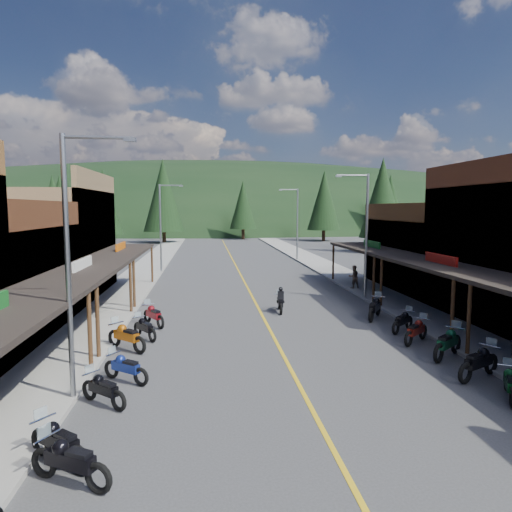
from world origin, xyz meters
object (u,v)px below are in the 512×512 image
object	(u,v)px
streetlight_0	(73,256)
pine_8	(53,207)
shop_west_3	(41,244)
bike_west_9	(154,314)
bike_west_8	(145,327)
bike_east_4	(510,382)
pine_11	(382,198)
bike_west_5	(103,388)
streetlight_3	(296,221)
pine_5	(384,198)
pine_4	(324,200)
pine_2	(163,195)
bike_west_4	(59,440)
pine_6	(460,205)
bike_east_5	(479,361)
bike_east_7	(416,330)
pine_10	(104,202)
bike_west_7	(126,335)
bike_east_8	(403,320)
pine_1	(94,201)
bike_west_6	(126,366)
bike_east_9	(375,307)
shop_east_3	(439,254)
bike_west_3	(70,459)
streetlight_1	(162,224)
pine_7	(60,201)
pine_3	(243,205)
pedestrian_east_b	(354,277)
rider_on_bike	(280,302)
bike_east_6	(448,342)
streetlight_2	(364,230)

from	to	relation	value
streetlight_0	pine_8	xyz separation A→B (m)	(-15.05, 46.00, 1.52)
shop_west_3	bike_west_9	xyz separation A→B (m)	(8.12, -8.48, -2.92)
bike_west_8	bike_east_4	size ratio (longest dim) A/B	1.02
pine_11	bike_west_5	distance (m)	51.96
streetlight_3	pine_5	xyz separation A→B (m)	(27.05, 42.00, 3.53)
pine_4	pine_2	bearing A→B (deg)	-175.91
bike_west_4	bike_west_9	size ratio (longest dim) A/B	0.96
pine_2	pine_6	xyz separation A→B (m)	(56.00, 6.00, -1.51)
bike_east_5	bike_east_7	xyz separation A→B (m)	(-0.21, 4.27, -0.05)
pine_6	pine_10	size ratio (longest dim) A/B	0.95
bike_west_4	bike_west_7	world-z (taller)	bike_west_7
bike_west_7	bike_east_5	bearing A→B (deg)	-67.52
bike_east_8	pine_1	bearing A→B (deg)	162.97
pine_2	bike_west_6	xyz separation A→B (m)	(4.23, -62.62, -7.44)
bike_west_5	bike_west_6	xyz separation A→B (m)	(0.34, 1.81, 0.01)
bike_east_8	bike_east_9	size ratio (longest dim) A/B	0.85
pine_8	bike_west_8	xyz separation A→B (m)	(16.19, -39.44, -5.42)
shop_east_3	bike_west_3	distance (m)	29.37
shop_east_3	streetlight_1	bearing A→B (deg)	152.67
shop_east_3	pine_7	xyz separation A→B (m)	(-45.75, 64.70, 4.70)
pine_3	streetlight_1	bearing A→B (deg)	-103.98
streetlight_0	pedestrian_east_b	size ratio (longest dim) A/B	4.85
pine_5	bike_west_3	distance (m)	91.88
streetlight_1	pine_8	size ratio (longest dim) A/B	0.80
streetlight_1	pine_6	size ratio (longest dim) A/B	0.73
pine_6	pine_3	bearing A→B (deg)	177.27
pine_10	bike_west_8	world-z (taller)	pine_10
pine_5	pine_7	size ratio (longest dim) A/B	1.12
bike_east_8	rider_on_bike	bearing A→B (deg)	-173.25
pine_11	pine_3	bearing A→B (deg)	119.74
pine_8	streetlight_1	bearing A→B (deg)	-50.10
pine_8	pine_10	world-z (taller)	pine_10
pine_3	bike_west_4	bearing A→B (deg)	-97.85
pine_2	bike_east_4	world-z (taller)	pine_2
bike_east_9	shop_west_3	bearing A→B (deg)	-169.77
bike_west_6	pine_4	bearing A→B (deg)	16.46
bike_west_9	bike_east_9	world-z (taller)	bike_east_9
pine_4	bike_east_8	distance (m)	61.10
bike_west_8	bike_east_6	distance (m)	12.80
rider_on_bike	bike_east_5	bearing A→B (deg)	-59.64
bike_west_7	pine_10	bearing A→B (deg)	55.32
pine_5	bike_west_5	world-z (taller)	pine_5
pine_11	rider_on_bike	world-z (taller)	pine_11
bike_west_9	bike_east_5	bearing A→B (deg)	-66.82
bike_west_4	shop_west_3	bearing A→B (deg)	58.38
streetlight_2	streetlight_3	bearing A→B (deg)	90.00
pine_10	bike_east_6	bearing A→B (deg)	-65.51
streetlight_2	pine_3	distance (m)	58.11
shop_west_3	bike_west_5	distance (m)	19.55
streetlight_0	bike_east_4	size ratio (longest dim) A/B	4.23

